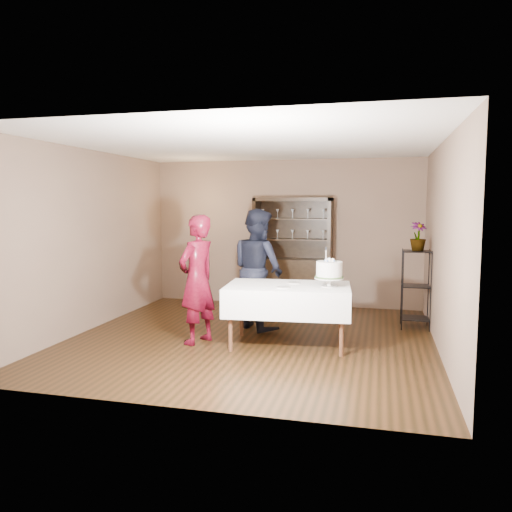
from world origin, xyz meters
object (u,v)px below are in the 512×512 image
object	(u,v)px
china_hutch	(293,271)
cake_table	(288,299)
woman	(197,279)
potted_plant	(418,236)
man	(258,269)
plant_etagere	(416,286)
cake	(329,271)

from	to	relation	value
china_hutch	cake_table	world-z (taller)	china_hutch
cake_table	woman	world-z (taller)	woman
potted_plant	woman	bearing A→B (deg)	-152.01
woman	cake_table	bearing A→B (deg)	120.07
cake_table	man	size ratio (longest dim) A/B	0.94
man	potted_plant	size ratio (longest dim) A/B	4.19
man	plant_etagere	bearing A→B (deg)	-125.43
plant_etagere	potted_plant	xyz separation A→B (m)	(0.01, -0.02, 0.75)
cake_table	cake	world-z (taller)	cake
man	cake	distance (m)	1.42
plant_etagere	cake_table	distance (m)	2.22
man	china_hutch	bearing A→B (deg)	-58.27
china_hutch	woman	bearing A→B (deg)	-107.97
plant_etagere	cake	size ratio (longest dim) A/B	2.30
plant_etagere	cake	distance (m)	1.87
woman	cake	size ratio (longest dim) A/B	3.36
cake_table	potted_plant	distance (m)	2.34
man	cake	world-z (taller)	man
china_hutch	potted_plant	size ratio (longest dim) A/B	4.60
woman	potted_plant	bearing A→B (deg)	139.71
china_hutch	cake	distance (m)	2.64
cake_table	woman	size ratio (longest dim) A/B	0.98
cake_table	plant_etagere	bearing A→B (deg)	39.19
woman	man	world-z (taller)	man
plant_etagere	man	distance (m)	2.42
cake_table	man	world-z (taller)	man
plant_etagere	potted_plant	world-z (taller)	potted_plant
man	cake	xyz separation A→B (m)	(1.16, -0.82, 0.11)
woman	china_hutch	bearing A→B (deg)	-176.25
plant_etagere	cake	xyz separation A→B (m)	(-1.18, -1.40, 0.37)
china_hutch	potted_plant	distance (m)	2.46
man	potted_plant	distance (m)	2.46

